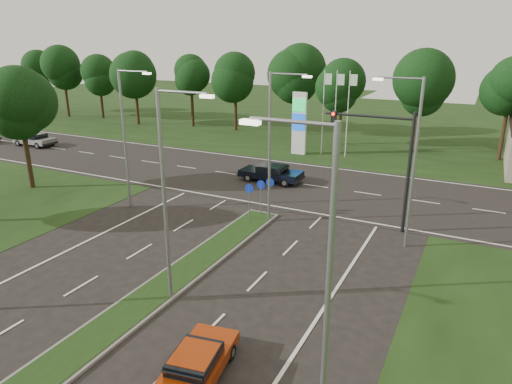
% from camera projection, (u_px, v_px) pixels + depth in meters
% --- Properties ---
extents(ground, '(160.00, 160.00, 0.00)m').
position_uv_depth(ground, '(42.00, 380.00, 15.12)').
color(ground, black).
rests_on(ground, ground).
extents(verge_far, '(160.00, 50.00, 0.02)m').
position_uv_depth(verge_far, '(386.00, 123.00, 61.69)').
color(verge_far, black).
rests_on(verge_far, ground).
extents(cross_road, '(160.00, 12.00, 0.02)m').
position_uv_depth(cross_road, '(303.00, 184.00, 35.44)').
color(cross_road, black).
rests_on(cross_road, ground).
extents(median_kerb, '(2.00, 26.00, 0.12)m').
position_uv_depth(median_kerb, '(125.00, 316.00, 18.49)').
color(median_kerb, slate).
rests_on(median_kerb, ground).
extents(streetlight_median_near, '(2.53, 0.22, 9.00)m').
position_uv_depth(streetlight_median_near, '(168.00, 188.00, 18.16)').
color(streetlight_median_near, gray).
rests_on(streetlight_median_near, ground).
extents(streetlight_median_far, '(2.53, 0.22, 9.00)m').
position_uv_depth(streetlight_median_far, '(273.00, 141.00, 26.62)').
color(streetlight_median_far, gray).
rests_on(streetlight_median_far, ground).
extents(streetlight_left_far, '(2.53, 0.22, 9.00)m').
position_uv_depth(streetlight_left_far, '(126.00, 133.00, 28.90)').
color(streetlight_left_far, gray).
rests_on(streetlight_left_far, ground).
extents(streetlight_right_far, '(2.53, 0.22, 9.00)m').
position_uv_depth(streetlight_right_far, '(411.00, 155.00, 23.30)').
color(streetlight_right_far, gray).
rests_on(streetlight_right_far, ground).
extents(streetlight_right_near, '(2.53, 0.22, 9.00)m').
position_uv_depth(streetlight_right_near, '(321.00, 276.00, 11.45)').
color(streetlight_right_near, gray).
rests_on(streetlight_right_near, ground).
extents(traffic_signal, '(5.10, 0.42, 7.00)m').
position_uv_depth(traffic_signal, '(387.00, 152.00, 25.81)').
color(traffic_signal, black).
rests_on(traffic_signal, ground).
extents(median_signs, '(1.16, 1.76, 2.38)m').
position_uv_depth(median_signs, '(260.00, 191.00, 28.46)').
color(median_signs, gray).
rests_on(median_signs, ground).
extents(gas_pylon, '(5.80, 1.26, 8.00)m').
position_uv_depth(gas_pylon, '(302.00, 122.00, 43.70)').
color(gas_pylon, silver).
rests_on(gas_pylon, ground).
extents(tree_left_far, '(5.20, 5.20, 8.86)m').
position_uv_depth(tree_left_far, '(21.00, 107.00, 32.60)').
color(tree_left_far, black).
rests_on(tree_left_far, ground).
extents(treeline_far, '(6.00, 6.00, 9.90)m').
position_uv_depth(treeline_far, '(363.00, 79.00, 46.71)').
color(treeline_far, black).
rests_on(treeline_far, ground).
extents(red_sedan, '(2.29, 4.22, 1.10)m').
position_uv_depth(red_sedan, '(196.00, 365.00, 14.93)').
color(red_sedan, '#8F2907').
rests_on(red_sedan, ground).
extents(navy_sedan, '(4.89, 2.10, 1.34)m').
position_uv_depth(navy_sedan, '(271.00, 173.00, 35.95)').
color(navy_sedan, black).
rests_on(navy_sedan, ground).
extents(far_car_a, '(4.57, 2.04, 1.31)m').
position_uv_depth(far_car_a, '(35.00, 139.00, 47.98)').
color(far_car_a, gray).
rests_on(far_car_a, ground).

